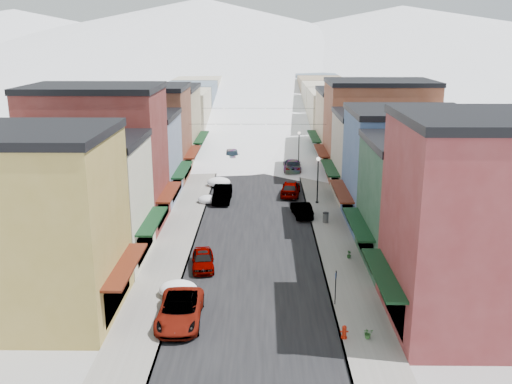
{
  "coord_description": "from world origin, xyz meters",
  "views": [
    {
      "loc": [
        0.57,
        -27.67,
        16.66
      ],
      "look_at": [
        0.0,
        23.6,
        2.36
      ],
      "focal_mm": 40.0,
      "sensor_mm": 36.0,
      "label": 1
    }
  ],
  "objects_px": {
    "car_silver_sedan": "(203,260)",
    "car_green_sedan": "(302,209)",
    "car_dark_hatch": "(222,194)",
    "fire_hydrant": "(344,332)",
    "streetlamp_near": "(318,174)",
    "car_white_suv": "(180,310)",
    "trash_can": "(326,217)"
  },
  "relations": [
    {
      "from": "car_dark_hatch",
      "to": "fire_hydrant",
      "type": "distance_m",
      "value": 28.78
    },
    {
      "from": "car_white_suv",
      "to": "fire_hydrant",
      "type": "xyz_separation_m",
      "value": [
        9.5,
        -2.0,
        -0.26
      ]
    },
    {
      "from": "car_silver_sedan",
      "to": "fire_hydrant",
      "type": "distance_m",
      "value": 13.54
    },
    {
      "from": "streetlamp_near",
      "to": "car_green_sedan",
      "type": "bearing_deg",
      "value": -114.53
    },
    {
      "from": "car_silver_sedan",
      "to": "streetlamp_near",
      "type": "height_order",
      "value": "streetlamp_near"
    },
    {
      "from": "streetlamp_near",
      "to": "trash_can",
      "type": "bearing_deg",
      "value": -88.23
    },
    {
      "from": "car_silver_sedan",
      "to": "car_white_suv",
      "type": "bearing_deg",
      "value": -100.52
    },
    {
      "from": "car_dark_hatch",
      "to": "trash_can",
      "type": "height_order",
      "value": "car_dark_hatch"
    },
    {
      "from": "car_silver_sedan",
      "to": "fire_hydrant",
      "type": "xyz_separation_m",
      "value": [
        8.95,
        -10.15,
        -0.16
      ]
    },
    {
      "from": "car_green_sedan",
      "to": "trash_can",
      "type": "xyz_separation_m",
      "value": [
        2.02,
        -2.23,
        -0.07
      ]
    },
    {
      "from": "car_silver_sedan",
      "to": "car_dark_hatch",
      "type": "height_order",
      "value": "car_dark_hatch"
    },
    {
      "from": "fire_hydrant",
      "to": "streetlamp_near",
      "type": "distance_m",
      "value": 26.72
    },
    {
      "from": "car_silver_sedan",
      "to": "car_dark_hatch",
      "type": "distance_m",
      "value": 17.28
    },
    {
      "from": "car_white_suv",
      "to": "streetlamp_near",
      "type": "height_order",
      "value": "streetlamp_near"
    },
    {
      "from": "trash_can",
      "to": "car_dark_hatch",
      "type": "bearing_deg",
      "value": 144.15
    },
    {
      "from": "car_silver_sedan",
      "to": "car_green_sedan",
      "type": "relative_size",
      "value": 0.94
    },
    {
      "from": "car_white_suv",
      "to": "streetlamp_near",
      "type": "xyz_separation_m",
      "value": [
        10.43,
        24.57,
        2.35
      ]
    },
    {
      "from": "car_dark_hatch",
      "to": "fire_hydrant",
      "type": "height_order",
      "value": "car_dark_hatch"
    },
    {
      "from": "car_silver_sedan",
      "to": "car_green_sedan",
      "type": "xyz_separation_m",
      "value": [
        8.05,
        12.41,
        0.02
      ]
    },
    {
      "from": "fire_hydrant",
      "to": "streetlamp_near",
      "type": "relative_size",
      "value": 0.17
    },
    {
      "from": "car_silver_sedan",
      "to": "car_dark_hatch",
      "type": "bearing_deg",
      "value": 82.47
    },
    {
      "from": "car_green_sedan",
      "to": "streetlamp_near",
      "type": "relative_size",
      "value": 0.9
    },
    {
      "from": "car_dark_hatch",
      "to": "streetlamp_near",
      "type": "xyz_separation_m",
      "value": [
        9.63,
        -0.86,
        2.31
      ]
    },
    {
      "from": "car_dark_hatch",
      "to": "car_green_sedan",
      "type": "bearing_deg",
      "value": -31.03
    },
    {
      "from": "fire_hydrant",
      "to": "trash_can",
      "type": "xyz_separation_m",
      "value": [
        1.12,
        20.33,
        0.12
      ]
    },
    {
      "from": "car_silver_sedan",
      "to": "car_green_sedan",
      "type": "bearing_deg",
      "value": 50.33
    },
    {
      "from": "car_green_sedan",
      "to": "streetlamp_near",
      "type": "xyz_separation_m",
      "value": [
        1.83,
        4.01,
        2.43
      ]
    },
    {
      "from": "car_dark_hatch",
      "to": "car_green_sedan",
      "type": "height_order",
      "value": "car_dark_hatch"
    },
    {
      "from": "car_white_suv",
      "to": "car_green_sedan",
      "type": "bearing_deg",
      "value": 65.74
    },
    {
      "from": "car_white_suv",
      "to": "trash_can",
      "type": "height_order",
      "value": "car_white_suv"
    },
    {
      "from": "car_silver_sedan",
      "to": "trash_can",
      "type": "distance_m",
      "value": 14.33
    },
    {
      "from": "car_white_suv",
      "to": "trash_can",
      "type": "distance_m",
      "value": 21.19
    }
  ]
}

